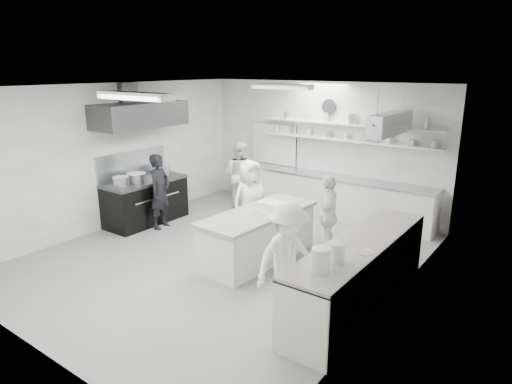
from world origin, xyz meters
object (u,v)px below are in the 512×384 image
Objects in this scene: stove at (146,202)px; back_counter at (324,195)px; prep_island at (259,237)px; cook_stove at (160,192)px; right_counter at (359,275)px; cook_back at (239,174)px.

back_counter is (2.90, 2.80, 0.01)m from stove.
cook_stove reaches higher than prep_island.
right_counter reaches higher than prep_island.
stove is at bearing 173.48° from right_counter.
cook_stove is (0.53, -0.05, 0.34)m from stove.
cook_back is at bearing -24.40° from cook_stove.
back_counter is 2.21× the size of prep_island.
right_counter reaches higher than back_counter.
back_counter is at bearing 97.79° from prep_island.
stove is at bearing 55.02° from cook_back.
back_counter reaches higher than stove.
right_counter is at bearing -9.46° from prep_island.
cook_stove is at bearing 173.30° from right_counter.
cook_back is at bearing 147.68° from right_counter.
cook_stove is 2.21m from cook_back.
cook_back is (0.40, 2.18, 0.01)m from cook_stove.
stove is 2.35m from cook_back.
cook_back is at bearing 66.42° from stove.
stove is 0.36× the size of back_counter.
cook_back is at bearing -161.27° from back_counter.
prep_island is at bearing 122.96° from cook_back.
right_counter is at bearing -55.35° from back_counter.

